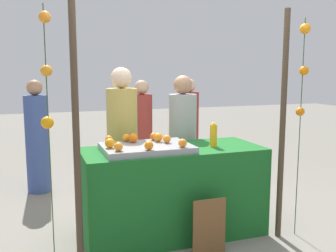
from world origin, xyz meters
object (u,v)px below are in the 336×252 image
(vendor_left, at_px, (123,149))
(vendor_right, at_px, (182,149))
(stall_counter, at_px, (173,191))
(orange_0, at_px, (118,147))
(juice_bottle, at_px, (214,135))
(orange_1, at_px, (133,138))
(chalkboard_sign, at_px, (209,227))

(vendor_left, height_order, vendor_right, vendor_left)
(stall_counter, bearing_deg, vendor_left, 122.05)
(orange_0, bearing_deg, juice_bottle, 9.75)
(stall_counter, relative_size, orange_1, 19.47)
(vendor_left, bearing_deg, orange_1, -89.72)
(juice_bottle, relative_size, vendor_right, 0.15)
(orange_1, relative_size, chalkboard_sign, 0.17)
(chalkboard_sign, height_order, vendor_left, vendor_left)
(stall_counter, xyz_separation_m, orange_0, (-0.59, -0.23, 0.54))
(chalkboard_sign, relative_size, vendor_right, 0.33)
(stall_counter, distance_m, orange_0, 0.84)
(orange_0, relative_size, orange_1, 0.88)
(orange_0, bearing_deg, vendor_left, 75.14)
(chalkboard_sign, bearing_deg, orange_1, 128.83)
(juice_bottle, height_order, vendor_right, vendor_right)
(stall_counter, distance_m, vendor_left, 0.78)
(orange_1, bearing_deg, stall_counter, -17.69)
(stall_counter, height_order, orange_1, orange_1)
(vendor_left, bearing_deg, stall_counter, -57.95)
(stall_counter, distance_m, orange_1, 0.67)
(vendor_right, bearing_deg, orange_0, -138.61)
(juice_bottle, distance_m, vendor_right, 0.70)
(juice_bottle, bearing_deg, orange_0, -170.25)
(vendor_left, bearing_deg, vendor_right, -1.21)
(vendor_left, relative_size, vendor_right, 1.06)
(orange_0, relative_size, juice_bottle, 0.33)
(stall_counter, bearing_deg, orange_0, -158.58)
(juice_bottle, distance_m, chalkboard_sign, 0.91)
(orange_1, relative_size, vendor_right, 0.06)
(juice_bottle, xyz_separation_m, chalkboard_sign, (-0.26, -0.47, -0.74))
(orange_1, bearing_deg, chalkboard_sign, -51.17)
(chalkboard_sign, bearing_deg, juice_bottle, 60.68)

